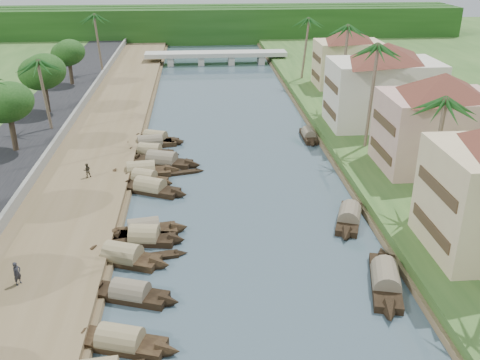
{
  "coord_description": "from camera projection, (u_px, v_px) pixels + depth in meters",
  "views": [
    {
      "loc": [
        -3.76,
        -35.2,
        22.37
      ],
      "look_at": [
        -0.13,
        10.27,
        2.0
      ],
      "focal_mm": 40.0,
      "sensor_mm": 36.0,
      "label": 1
    }
  ],
  "objects": [
    {
      "name": "ground",
      "position": [
        252.0,
        257.0,
        41.43
      ],
      "size": [
        220.0,
        220.0,
        0.0
      ],
      "primitive_type": "plane",
      "color": "#3A4C57",
      "rests_on": "ground"
    },
    {
      "name": "left_bank",
      "position": [
        88.0,
        162.0,
        58.31
      ],
      "size": [
        10.0,
        180.0,
        0.8
      ],
      "primitive_type": "cube",
      "color": "brown",
      "rests_on": "ground"
    },
    {
      "name": "right_bank",
      "position": [
        401.0,
        151.0,
        60.77
      ],
      "size": [
        16.0,
        180.0,
        1.2
      ],
      "primitive_type": "cube",
      "color": "#2A4E1F",
      "rests_on": "ground"
    },
    {
      "name": "road",
      "position": [
        8.0,
        162.0,
        57.57
      ],
      "size": [
        8.0,
        180.0,
        1.4
      ],
      "primitive_type": "cube",
      "color": "black",
      "rests_on": "ground"
    },
    {
      "name": "retaining_wall",
      "position": [
        48.0,
        155.0,
        57.62
      ],
      "size": [
        0.4,
        180.0,
        1.1
      ],
      "primitive_type": "cube",
      "color": "gray",
      "rests_on": "left_bank"
    },
    {
      "name": "treeline",
      "position": [
        211.0,
        24.0,
        130.82
      ],
      "size": [
        120.0,
        14.0,
        8.0
      ],
      "color": "#153A0F",
      "rests_on": "ground"
    },
    {
      "name": "bridge",
      "position": [
        216.0,
        55.0,
        106.26
      ],
      "size": [
        28.0,
        4.0,
        2.4
      ],
      "color": "#ABABA0",
      "rests_on": "ground"
    },
    {
      "name": "building_mid",
      "position": [
        438.0,
        120.0,
        53.13
      ],
      "size": [
        14.11,
        14.11,
        9.7
      ],
      "color": "#C7A18D",
      "rests_on": "right_bank"
    },
    {
      "name": "building_far",
      "position": [
        383.0,
        84.0,
        65.69
      ],
      "size": [
        15.59,
        15.59,
        10.2
      ],
      "color": "beige",
      "rests_on": "right_bank"
    },
    {
      "name": "building_distant",
      "position": [
        348.0,
        56.0,
        84.18
      ],
      "size": [
        12.62,
        12.62,
        9.2
      ],
      "color": "beige",
      "rests_on": "right_bank"
    },
    {
      "name": "sampan_2",
      "position": [
        121.0,
        341.0,
        32.09
      ],
      "size": [
        7.85,
        3.77,
        2.06
      ],
      "rotation": [
        0.0,
        0.0,
        -0.3
      ],
      "color": "black",
      "rests_on": "ground"
    },
    {
      "name": "sampan_3",
      "position": [
        130.0,
        294.0,
        36.45
      ],
      "size": [
        7.37,
        3.76,
        1.99
      ],
      "rotation": [
        0.0,
        0.0,
        -0.33
      ],
      "color": "black",
      "rests_on": "ground"
    },
    {
      "name": "sampan_4",
      "position": [
        123.0,
        257.0,
        40.71
      ],
      "size": [
        8.06,
        4.45,
        2.26
      ],
      "rotation": [
        0.0,
        0.0,
        -0.36
      ],
      "color": "black",
      "rests_on": "ground"
    },
    {
      "name": "sampan_5",
      "position": [
        145.0,
        238.0,
        43.35
      ],
      "size": [
        7.01,
        2.65,
        2.19
      ],
      "rotation": [
        0.0,
        0.0,
        -0.14
      ],
      "color": "black",
      "rests_on": "ground"
    },
    {
      "name": "sampan_6",
      "position": [
        144.0,
        231.0,
        44.32
      ],
      "size": [
        7.76,
        3.0,
        2.26
      ],
      "rotation": [
        0.0,
        0.0,
        0.17
      ],
      "color": "black",
      "rests_on": "ground"
    },
    {
      "name": "sampan_7",
      "position": [
        150.0,
        188.0,
        52.05
      ],
      "size": [
        8.09,
        4.95,
        2.17
      ],
      "rotation": [
        0.0,
        0.0,
        -0.44
      ],
      "color": "black",
      "rests_on": "ground"
    },
    {
      "name": "sampan_8",
      "position": [
        145.0,
        179.0,
        54.08
      ],
      "size": [
        6.57,
        3.83,
        2.03
      ],
      "rotation": [
        0.0,
        0.0,
        -0.38
      ],
      "color": "black",
      "rests_on": "ground"
    },
    {
      "name": "sampan_9",
      "position": [
        162.0,
        161.0,
        58.5
      ],
      "size": [
        9.22,
        4.52,
        2.29
      ],
      "rotation": [
        0.0,
        0.0,
        -0.32
      ],
      "color": "black",
      "rests_on": "ground"
    },
    {
      "name": "sampan_10",
      "position": [
        141.0,
        172.0,
        55.75
      ],
      "size": [
        8.61,
        2.72,
        2.32
      ],
      "rotation": [
        0.0,
        0.0,
        0.11
      ],
      "color": "black",
      "rests_on": "ground"
    },
    {
      "name": "sampan_11",
      "position": [
        150.0,
        152.0,
        60.98
      ],
      "size": [
        7.41,
        3.24,
        2.1
      ],
      "rotation": [
        0.0,
        0.0,
        -0.24
      ],
      "color": "black",
      "rests_on": "ground"
    },
    {
      "name": "sampan_12",
      "position": [
        150.0,
        143.0,
        63.69
      ],
      "size": [
        8.61,
        2.9,
        2.04
      ],
      "rotation": [
        0.0,
        0.0,
        0.17
      ],
      "color": "black",
      "rests_on": "ground"
    },
    {
      "name": "sampan_13",
      "position": [
        155.0,
        139.0,
        65.06
      ],
      "size": [
        7.74,
        4.33,
        2.12
      ],
      "rotation": [
        0.0,
        0.0,
        -0.38
      ],
      "color": "black",
      "rests_on": "ground"
    },
    {
      "name": "sampan_14",
      "position": [
        385.0,
        280.0,
        37.9
      ],
      "size": [
        3.97,
        9.52,
        2.26
      ],
      "rotation": [
        0.0,
        0.0,
        1.32
      ],
      "color": "black",
      "rests_on": "ground"
    },
    {
      "name": "sampan_15",
      "position": [
        349.0,
        217.0,
        46.56
      ],
      "size": [
        4.34,
        8.21,
        2.18
      ],
      "rotation": [
        0.0,
        0.0,
        1.22
      ],
      "color": "black",
      "rests_on": "ground"
    },
    {
      "name": "sampan_16",
      "position": [
        308.0,
        135.0,
        66.27
      ],
      "size": [
        1.53,
        7.05,
        1.78
      ],
      "rotation": [
        0.0,
        0.0,
        1.56
      ],
      "color": "black",
      "rests_on": "ground"
    },
    {
      "name": "canoe_1",
      "position": [
        152.0,
        257.0,
        41.25
      ],
      "size": [
        5.66,
        1.79,
        0.9
      ],
      "rotation": [
        0.0,
        0.0,
        0.16
      ],
      "color": "black",
      "rests_on": "ground"
    },
    {
      "name": "canoe_2",
      "position": [
        182.0,
        173.0,
        56.26
      ],
      "size": [
        4.91,
        1.83,
        0.71
      ],
      "rotation": [
        0.0,
        0.0,
        0.24
      ],
      "color": "black",
      "rests_on": "ground"
    },
    {
      "name": "palm_1",
      "position": [
        443.0,
        103.0,
        43.19
      ],
      "size": [
        3.2,
        3.2,
        11.05
      ],
      "color": "#74604D",
      "rests_on": "ground"
    },
    {
      "name": "palm_2",
      "position": [
        375.0,
        48.0,
        56.22
      ],
      "size": [
        3.2,
        3.2,
        12.75
      ],
      "color": "#74604D",
      "rests_on": "ground"
    },
    {
      "name": "palm_3",
      "position": [
        346.0,
        28.0,
        70.51
      ],
      "size": [
        3.2,
        3.2,
        12.56
      ],
      "color": "#74604D",
      "rests_on": "ground"
    },
    {
      "name": "palm_6",
      "position": [
        41.0,
        63.0,
        62.36
      ],
      "size": [
        3.2,
        3.2,
        9.8
      ],
      "color": "#74604D",
      "rests_on": "ground"
    },
    {
      "name": "palm_7",
      "position": [
        305.0,
        20.0,
        86.9
      ],
      "size": [
        3.2,
        3.2,
        11.27
      ],
      "color": "#74604D",
      "rests_on": "ground"
    },
    {
      "name": "palm_8",
      "position": [
        96.0,
        16.0,
        89.98
      ],
      "size": [
        3.2,
        3.2,
        11.26
      ],
      "color": "#74604D",
      "rests_on": "ground"
    },
    {
      "name": "tree_3",
      "position": [
        8.0,
        103.0,
        56.71
      ],
      "size": [
        4.97,
        4.97,
        7.44
      ],
      "color": "#473829",
      "rests_on": "ground"
    },
    {
      "name": "tree_4",
      "position": [
        43.0,
        72.0,
        69.93
      ],
      "size": [
        5.4,
        5.4,
        7.63
      ],
      "color": "#473829",
      "rests_on": "ground"
    },
    {
      "name": "tree_5",
      "position": [
        68.0,
        53.0,
        84.19
      ],
      "size": [
        4.67,
        4.67,
        6.89
      ],
      "color": "#473829",
      "rests_on": "ground"
    },
    {
      "name": "tree_6",
      "position": [
        413.0,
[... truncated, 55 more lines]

